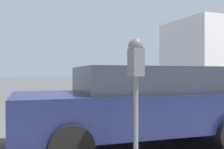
# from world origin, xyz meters

# --- Properties ---
(ground_plane) EXTENTS (220.00, 220.00, 0.00)m
(ground_plane) POSITION_xyz_m (0.00, 0.00, 0.00)
(ground_plane) COLOR #424244
(parking_meter) EXTENTS (0.21, 0.19, 1.62)m
(parking_meter) POSITION_xyz_m (-2.57, 0.19, 1.39)
(parking_meter) COLOR #4C5156
(parking_meter) RESTS_ON sidewalk
(car_navy) EXTENTS (2.20, 4.43, 1.46)m
(car_navy) POSITION_xyz_m (-1.03, -0.57, 0.78)
(car_navy) COLOR #14193D
(car_navy) RESTS_ON ground_plane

